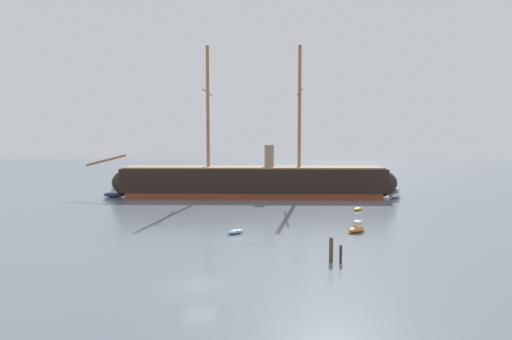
# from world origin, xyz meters

# --- Properties ---
(ground_plane) EXTENTS (400.00, 400.00, 0.00)m
(ground_plane) POSITION_xyz_m (0.00, 0.00, 0.00)
(ground_plane) COLOR slate
(tall_ship) EXTENTS (63.45, 12.85, 30.54)m
(tall_ship) POSITION_xyz_m (2.38, 54.04, 3.28)
(tall_ship) COLOR brown
(tall_ship) RESTS_ON ground
(dinghy_near_centre) EXTENTS (2.49, 2.28, 0.56)m
(dinghy_near_centre) POSITION_xyz_m (1.38, 19.98, 0.28)
(dinghy_near_centre) COLOR #7FB2D6
(dinghy_near_centre) RESTS_ON ground
(motorboat_mid_right) EXTENTS (3.30, 3.53, 1.44)m
(motorboat_mid_right) POSITION_xyz_m (17.16, 21.63, 0.50)
(motorboat_mid_right) COLOR orange
(motorboat_mid_right) RESTS_ON ground
(dinghy_alongside_stern) EXTENTS (2.11, 2.43, 0.54)m
(dinghy_alongside_stern) POSITION_xyz_m (20.61, 38.68, 0.27)
(dinghy_alongside_stern) COLOR gold
(dinghy_alongside_stern) RESTS_ON ground
(motorboat_far_left) EXTENTS (4.60, 2.24, 1.87)m
(motorboat_far_left) POSITION_xyz_m (-26.11, 53.30, 0.66)
(motorboat_far_left) COLOR #1E284C
(motorboat_far_left) RESTS_ON ground
(motorboat_far_right) EXTENTS (4.04, 4.63, 1.84)m
(motorboat_far_right) POSITION_xyz_m (31.08, 54.42, 0.65)
(motorboat_far_right) COLOR silver
(motorboat_far_right) RESTS_ON ground
(mooring_piling_nearest) EXTENTS (0.27, 0.27, 1.80)m
(mooring_piling_nearest) POSITION_xyz_m (12.82, 7.17, 0.90)
(mooring_piling_nearest) COLOR #382B1E
(mooring_piling_nearest) RESTS_ON ground
(mooring_piling_left_pair) EXTENTS (0.40, 0.40, 2.40)m
(mooring_piling_left_pair) POSITION_xyz_m (11.95, 7.77, 1.20)
(mooring_piling_left_pair) COLOR #4C3D2D
(mooring_piling_left_pair) RESTS_ON ground
(seagull_in_flight) EXTENTS (1.16, 0.88, 0.14)m
(seagull_in_flight) POSITION_xyz_m (6.36, 35.40, 18.40)
(seagull_in_flight) COLOR silver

